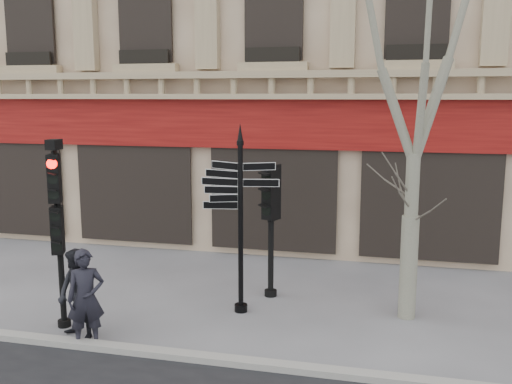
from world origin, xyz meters
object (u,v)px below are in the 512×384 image
fingerpost (240,187)px  pedestrian_b (78,295)px  traffic_signal_secondary (271,208)px  traffic_signal_main (58,211)px  pedestrian_a (86,298)px  plane_tree (420,27)px

fingerpost → pedestrian_b: 3.60m
traffic_signal_secondary → pedestrian_b: 4.29m
fingerpost → traffic_signal_main: fingerpost is taller
traffic_signal_main → pedestrian_a: size_ratio=2.05×
traffic_signal_secondary → plane_tree: (2.86, -0.56, 3.59)m
traffic_signal_secondary → pedestrian_b: (-2.88, -2.97, -1.13)m
fingerpost → traffic_signal_main: bearing=-154.2°
pedestrian_a → pedestrian_b: 0.38m
fingerpost → traffic_signal_secondary: bearing=68.3°
fingerpost → traffic_signal_secondary: size_ratio=1.36×
traffic_signal_main → traffic_signal_secondary: (3.46, 2.55, -0.28)m
traffic_signal_secondary → fingerpost: bearing=-90.6°
traffic_signal_secondary → plane_tree: size_ratio=0.35×
fingerpost → pedestrian_b: bearing=-142.5°
plane_tree → pedestrian_b: size_ratio=4.80×
pedestrian_b → plane_tree: bearing=48.4°
traffic_signal_main → traffic_signal_secondary: traffic_signal_main is taller
traffic_signal_secondary → pedestrian_b: size_ratio=1.70×
traffic_signal_secondary → pedestrian_a: (-2.58, -3.21, -1.09)m
plane_tree → pedestrian_b: 7.81m
pedestrian_a → pedestrian_b: size_ratio=1.05×
traffic_signal_main → plane_tree: (6.32, 1.99, 3.31)m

